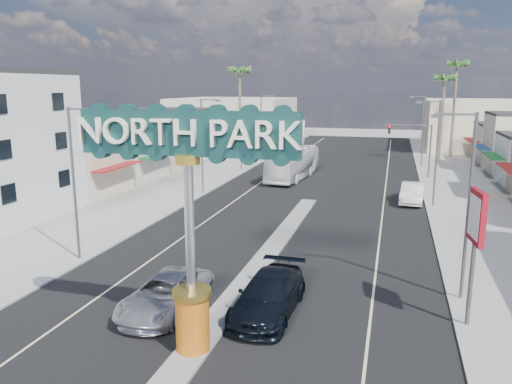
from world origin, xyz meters
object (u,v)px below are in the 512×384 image
Objects in this scene: car_parked_right at (412,193)px; bank_pylon_sign at (476,225)px; traffic_signal_left at (255,136)px; palm_right_mid at (445,83)px; suv_right at (269,295)px; city_bus at (293,164)px; streetlight_l_near at (76,176)px; palm_right_far at (457,70)px; streetlight_l_far at (262,124)px; palm_left_far at (240,76)px; traffic_signal_right at (414,140)px; streetlight_r_far at (422,127)px; streetlight_r_near at (466,198)px; streetlight_r_mid at (435,148)px; streetlight_l_mid at (203,141)px; suv_left at (166,294)px; gateway_sign at (189,204)px.

car_parked_right is 0.93× the size of bank_pylon_sign.
palm_right_mid reaches higher than traffic_signal_left.
suv_right is 34.20m from city_bus.
streetlight_l_near is 0.64× the size of palm_right_far.
suv_right is (12.43, -45.91, -4.18)m from streetlight_l_far.
palm_left_far reaches higher than traffic_signal_left.
streetlight_l_far is 1.53× the size of bank_pylon_sign.
traffic_signal_left is at bearing -81.14° from streetlight_l_far.
palm_right_mid is 6.57m from palm_right_far.
palm_right_far is 2.40× the size of bank_pylon_sign.
suv_right is 0.51× the size of city_bus.
traffic_signal_right is 0.98× the size of suv_right.
palm_right_far is at bearing 83.52° from car_parked_right.
traffic_signal_left is 18.37m from traffic_signal_right.
streetlight_r_far is (20.87, 42.00, 0.00)m from streetlight_l_near.
streetlight_r_near is 10.19m from suv_right.
streetlight_l_near is 28.90m from streetlight_r_mid.
streetlight_r_near is 1.53× the size of bank_pylon_sign.
traffic_signal_left is 0.67× the size of streetlight_l_mid.
car_parked_right is (18.08, -13.08, -3.38)m from traffic_signal_left.
streetlight_r_mid reaches higher than traffic_signal_right.
city_bus is (9.38, -10.18, -9.82)m from palm_left_far.
suv_left is at bearing -117.61° from streetlight_r_mid.
palm_right_mid is 2.04× the size of suv_left.
palm_left_far reaches higher than streetlight_r_mid.
streetlight_l_near is 1.00× the size of streetlight_r_far.
streetlight_l_far is (-1.25, 8.01, 0.79)m from traffic_signal_left.
palm_right_mid reaches higher than streetlight_l_mid.
bank_pylon_sign is (8.53, 1.03, 3.67)m from suv_right.
streetlight_r_far is 7.30m from palm_right_mid.
streetlight_l_far is at bearing 116.42° from streetlight_r_near.
bank_pylon_sign is at bearing 8.64° from suv_right.
palm_left_far is 47.34m from suv_left.
streetlight_r_mid is 1.66× the size of car_parked_right.
streetlight_r_near reaches higher than suv_right.
bank_pylon_sign is at bearing -60.89° from city_bus.
car_parked_right is (-1.53, 20.92, -4.17)m from streetlight_r_near.
city_bus is at bearing 106.33° from bank_pylon_sign.
palm_right_mid is 24.85m from city_bus.
bank_pylon_sign is at bearing 26.03° from gateway_sign.
bank_pylon_sign is (13.13, 2.05, 3.74)m from suv_left.
streetlight_l_mid reaches higher than bank_pylon_sign.
bank_pylon_sign reaches higher than car_parked_right.
traffic_signal_left is 10.14m from palm_left_far.
palm_right_mid is 54.16m from suv_left.
streetlight_l_near and streetlight_r_near have the same top height.
streetlight_l_far is at bearing 90.00° from streetlight_l_near.
streetlight_l_mid is 1.00× the size of streetlight_r_far.
suv_right is (2.00, 4.11, -5.04)m from gateway_sign.
streetlight_l_near is at bearing -119.99° from traffic_signal_right.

